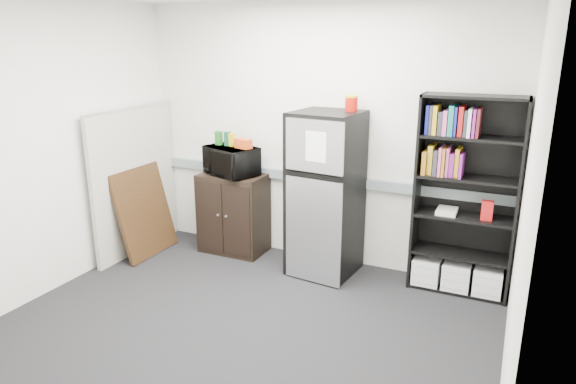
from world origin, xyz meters
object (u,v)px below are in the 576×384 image
object	(u,v)px
bookshelf	(465,199)
cabinet	(233,213)
refrigerator	(325,195)
microwave	(231,161)
cubicle_partition	(135,181)

from	to	relation	value
bookshelf	cabinet	size ratio (longest dim) A/B	2.07
bookshelf	refrigerator	bearing A→B (deg)	-173.72
microwave	refrigerator	bearing A→B (deg)	16.69
bookshelf	refrigerator	xyz separation A→B (m)	(-1.31, -0.14, -0.09)
cabinet	bookshelf	bearing A→B (deg)	1.52
microwave	refrigerator	world-z (taller)	refrigerator
cubicle_partition	cabinet	bearing A→B (deg)	22.90
cubicle_partition	microwave	world-z (taller)	cubicle_partition
bookshelf	cabinet	world-z (taller)	bookshelf
bookshelf	cubicle_partition	xyz separation A→B (m)	(-3.43, -0.49, -0.10)
microwave	cabinet	bearing A→B (deg)	109.97
refrigerator	microwave	bearing A→B (deg)	-176.91
cubicle_partition	microwave	size ratio (longest dim) A/B	2.88
bookshelf	cubicle_partition	world-z (taller)	bookshelf
cabinet	refrigerator	bearing A→B (deg)	-4.09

